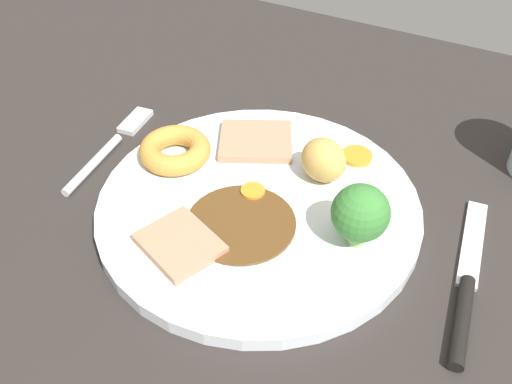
% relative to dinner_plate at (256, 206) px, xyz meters
% --- Properties ---
extents(dining_table, '(1.20, 0.84, 0.04)m').
position_rel_dinner_plate_xyz_m(dining_table, '(0.00, -0.01, -0.02)').
color(dining_table, '#2B2623').
rests_on(dining_table, ground).
extents(dinner_plate, '(0.30, 0.30, 0.01)m').
position_rel_dinner_plate_xyz_m(dinner_plate, '(0.00, 0.00, 0.00)').
color(dinner_plate, white).
rests_on(dinner_plate, dining_table).
extents(gravy_pool, '(0.10, 0.10, 0.00)m').
position_rel_dinner_plate_xyz_m(gravy_pool, '(0.00, -0.03, 0.01)').
color(gravy_pool, '#563819').
rests_on(gravy_pool, dinner_plate).
extents(meat_slice_main, '(0.09, 0.09, 0.01)m').
position_rel_dinner_plate_xyz_m(meat_slice_main, '(-0.04, 0.07, 0.01)').
color(meat_slice_main, tan).
rests_on(meat_slice_main, dinner_plate).
extents(meat_slice_under, '(0.08, 0.08, 0.01)m').
position_rel_dinner_plate_xyz_m(meat_slice_under, '(-0.03, -0.08, 0.01)').
color(meat_slice_under, tan).
rests_on(meat_slice_under, dinner_plate).
extents(yorkshire_pudding, '(0.07, 0.07, 0.02)m').
position_rel_dinner_plate_xyz_m(yorkshire_pudding, '(-0.10, 0.02, 0.02)').
color(yorkshire_pudding, '#C68938').
rests_on(yorkshire_pudding, dinner_plate).
extents(roast_potato_left, '(0.06, 0.06, 0.04)m').
position_rel_dinner_plate_xyz_m(roast_potato_left, '(0.04, 0.06, 0.03)').
color(roast_potato_left, tan).
rests_on(roast_potato_left, dinner_plate).
extents(carrot_coin_front, '(0.03, 0.03, 0.00)m').
position_rel_dinner_plate_xyz_m(carrot_coin_front, '(0.06, 0.10, 0.01)').
color(carrot_coin_front, orange).
rests_on(carrot_coin_front, dinner_plate).
extents(carrot_coin_back, '(0.02, 0.02, 0.01)m').
position_rel_dinner_plate_xyz_m(carrot_coin_back, '(-0.01, 0.01, 0.01)').
color(carrot_coin_back, orange).
rests_on(carrot_coin_back, dinner_plate).
extents(broccoli_floret, '(0.05, 0.05, 0.06)m').
position_rel_dinner_plate_xyz_m(broccoli_floret, '(0.10, -0.00, 0.04)').
color(broccoli_floret, '#8CB766').
rests_on(broccoli_floret, dinner_plate).
extents(fork, '(0.03, 0.15, 0.01)m').
position_rel_dinner_plate_xyz_m(fork, '(-0.18, 0.01, -0.00)').
color(fork, silver).
rests_on(fork, dining_table).
extents(knife, '(0.03, 0.19, 0.01)m').
position_rel_dinner_plate_xyz_m(knife, '(0.19, -0.01, -0.00)').
color(knife, black).
rests_on(knife, dining_table).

